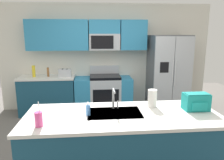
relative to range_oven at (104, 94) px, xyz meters
name	(u,v)px	position (x,y,z in m)	size (l,w,h in m)	color
ground_plane	(115,149)	(0.09, -1.80, -0.44)	(9.00, 9.00, 0.00)	#66605B
kitchen_wall_unit	(101,51)	(-0.05, 0.28, 1.03)	(5.20, 0.43, 2.60)	silver
back_counter	(48,95)	(-1.33, 0.00, 0.01)	(1.29, 0.63, 0.90)	navy
range_oven	(104,94)	(0.00, 0.00, 0.00)	(1.36, 0.61, 1.10)	#B7BABF
refrigerator	(168,74)	(1.57, -0.07, 0.48)	(0.90, 0.76, 1.85)	#4C4F54
island_counter	(122,146)	(0.11, -2.52, 0.01)	(2.44, 0.97, 0.90)	navy
toaster	(65,73)	(-0.90, -0.05, 0.55)	(0.28, 0.16, 0.18)	#B7BABF
pepper_mill	(48,72)	(-1.30, 0.00, 0.56)	(0.05, 0.05, 0.21)	brown
bottle_yellow	(34,71)	(-1.62, -0.02, 0.59)	(0.07, 0.07, 0.27)	yellow
sink_faucet	(114,97)	(0.02, -2.32, 0.62)	(0.08, 0.21, 0.28)	#B7BABF
drink_cup_pink	(39,119)	(-0.85, -2.79, 0.54)	(0.08, 0.08, 0.28)	#EA4C93
soap_dispenser	(88,110)	(-0.32, -2.52, 0.53)	(0.06, 0.06, 0.17)	#4C8CD8
paper_towel_roll	(152,98)	(0.55, -2.28, 0.58)	(0.12, 0.12, 0.24)	white
backpack	(196,101)	(1.09, -2.46, 0.57)	(0.32, 0.22, 0.23)	teal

